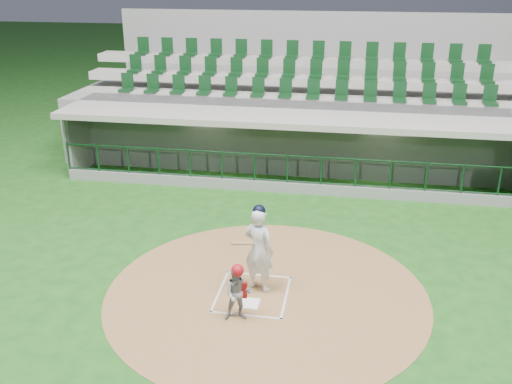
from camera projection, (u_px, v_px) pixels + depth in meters
ground at (255, 287)px, 13.00m from camera, size 120.00×120.00×0.00m
dirt_circle at (267, 293)px, 12.77m from camera, size 7.20×7.20×0.01m
home_plate at (249, 303)px, 12.36m from camera, size 0.43×0.43×0.02m
batter_box_chalk at (253, 294)px, 12.72m from camera, size 1.55×1.80×0.01m
dugout_structure at (299, 147)px, 19.79m from camera, size 16.40×3.70×3.00m
seating_deck at (303, 113)px, 22.46m from camera, size 17.00×6.72×5.15m
batter at (259, 248)px, 12.57m from camera, size 0.96×1.00×2.06m
catcher at (238, 292)px, 11.62m from camera, size 0.66×0.56×1.27m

